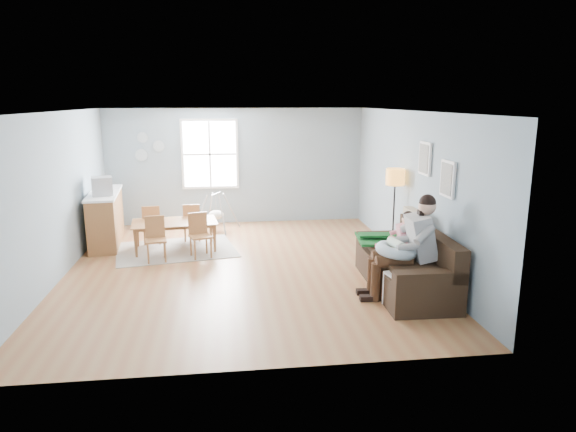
{
  "coord_description": "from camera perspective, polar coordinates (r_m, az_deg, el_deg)",
  "views": [
    {
      "loc": [
        -0.29,
        -8.6,
        2.88
      ],
      "look_at": [
        0.75,
        -0.37,
        1.0
      ],
      "focal_mm": 32.0,
      "sensor_mm": 36.0,
      "label": 1
    }
  ],
  "objects": [
    {
      "name": "rug",
      "position": [
        10.34,
        -12.33,
        -3.67
      ],
      "size": [
        2.52,
        2.09,
        0.01
      ],
      "primitive_type": "cube",
      "rotation": [
        0.0,
        0.0,
        0.18
      ],
      "color": "gray",
      "rests_on": "room"
    },
    {
      "name": "sofa",
      "position": [
        8.22,
        13.24,
        -5.66
      ],
      "size": [
        1.05,
        2.34,
        0.94
      ],
      "color": "black",
      "rests_on": "room"
    },
    {
      "name": "green_throw",
      "position": [
        8.82,
        11.18,
        -2.51
      ],
      "size": [
        1.14,
        0.96,
        0.04
      ],
      "primitive_type": "cube",
      "rotation": [
        0.0,
        0.0,
        -0.11
      ],
      "color": "#125223",
      "rests_on": "sofa"
    },
    {
      "name": "father",
      "position": [
        7.73,
        13.21,
        -2.99
      ],
      "size": [
        1.13,
        0.53,
        1.56
      ],
      "color": "gray",
      "rests_on": "sofa"
    },
    {
      "name": "chair_ne",
      "position": [
        10.81,
        -10.65,
        -0.49
      ],
      "size": [
        0.38,
        0.38,
        0.8
      ],
      "color": "brown",
      "rests_on": "rug"
    },
    {
      "name": "counter",
      "position": [
        11.08,
        -19.58,
        -0.17
      ],
      "size": [
        0.75,
        1.96,
        1.07
      ],
      "color": "brown",
      "rests_on": "room"
    },
    {
      "name": "monitor",
      "position": [
        10.59,
        -19.99,
        3.14
      ],
      "size": [
        0.46,
        0.44,
        0.36
      ],
      "color": "#A6A7AB",
      "rests_on": "counter"
    },
    {
      "name": "chair_nw",
      "position": [
        10.74,
        -14.92,
        -0.73
      ],
      "size": [
        0.4,
        0.4,
        0.81
      ],
      "color": "brown",
      "rests_on": "rug"
    },
    {
      "name": "infant",
      "position": [
        7.71,
        11.83,
        -3.0
      ],
      "size": [
        0.2,
        0.43,
        0.16
      ],
      "color": "white",
      "rests_on": "nursing_pillow"
    },
    {
      "name": "room",
      "position": [
        8.62,
        -5.33,
        9.66
      ],
      "size": [
        8.4,
        9.4,
        3.9
      ],
      "color": "#9A5C36"
    },
    {
      "name": "dining_table",
      "position": [
        10.27,
        -12.41,
        -2.18
      ],
      "size": [
        1.72,
        1.09,
        0.57
      ],
      "primitive_type": "imported",
      "rotation": [
        0.0,
        0.0,
        0.12
      ],
      "color": "brown",
      "rests_on": "rug"
    },
    {
      "name": "toddler",
      "position": [
        8.26,
        12.37,
        -2.14
      ],
      "size": [
        0.63,
        0.34,
        0.96
      ],
      "color": "silver",
      "rests_on": "sofa"
    },
    {
      "name": "chair_sw",
      "position": [
        9.66,
        -14.51,
        -2.2
      ],
      "size": [
        0.42,
        0.42,
        0.82
      ],
      "color": "brown",
      "rests_on": "rug"
    },
    {
      "name": "window",
      "position": [
        12.13,
        -8.67,
        6.81
      ],
      "size": [
        1.32,
        0.08,
        1.62
      ],
      "color": "white",
      "rests_on": "room"
    },
    {
      "name": "pictures",
      "position": [
        8.29,
        16.08,
        5.12
      ],
      "size": [
        0.05,
        1.34,
        0.74
      ],
      "color": "white",
      "rests_on": "room"
    },
    {
      "name": "baby_swing",
      "position": [
        11.62,
        -7.99,
        0.22
      ],
      "size": [
        1.08,
        1.09,
        0.84
      ],
      "color": "#A6A7AB",
      "rests_on": "room"
    },
    {
      "name": "wall_plates",
      "position": [
        12.24,
        -15.34,
        7.4
      ],
      "size": [
        0.67,
        0.02,
        0.66
      ],
      "color": "#A6BEC7",
      "rests_on": "room"
    },
    {
      "name": "chair_se",
      "position": [
        9.73,
        -9.82,
        -1.82
      ],
      "size": [
        0.47,
        0.47,
        0.83
      ],
      "color": "brown",
      "rests_on": "rug"
    },
    {
      "name": "storage_cube",
      "position": [
        7.51,
        12.64,
        -8.07
      ],
      "size": [
        0.52,
        0.48,
        0.5
      ],
      "color": "white",
      "rests_on": "room"
    },
    {
      "name": "nursing_pillow",
      "position": [
        7.7,
        11.91,
        -3.75
      ],
      "size": [
        0.7,
        0.69,
        0.25
      ],
      "primitive_type": "torus",
      "rotation": [
        0.0,
        0.14,
        -0.14
      ],
      "color": "silver",
      "rests_on": "father"
    },
    {
      "name": "floor_lamp",
      "position": [
        9.55,
        11.8,
        3.45
      ],
      "size": [
        0.33,
        0.33,
        1.66
      ],
      "color": "black",
      "rests_on": "room"
    },
    {
      "name": "beige_pillow",
      "position": [
        8.7,
        13.65,
        -1.08
      ],
      "size": [
        0.17,
        0.56,
        0.56
      ],
      "primitive_type": "cube",
      "rotation": [
        0.0,
        0.0,
        -0.02
      ],
      "color": "tan",
      "rests_on": "sofa"
    }
  ]
}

